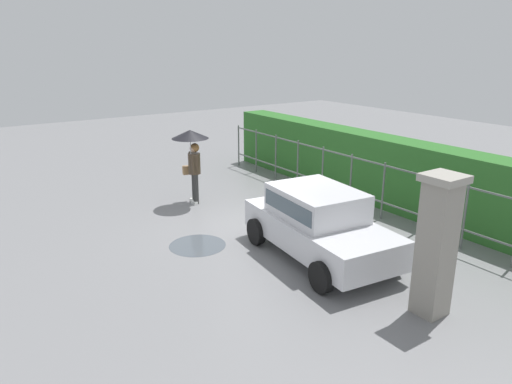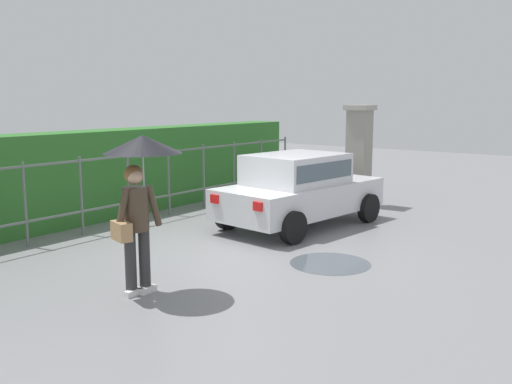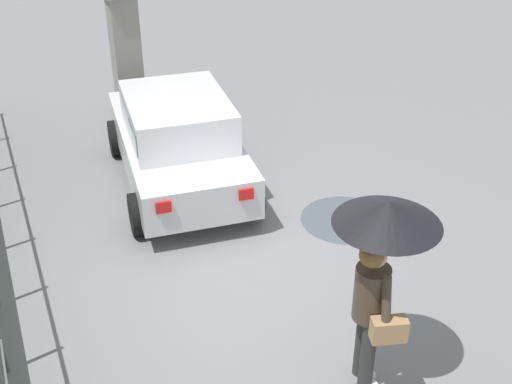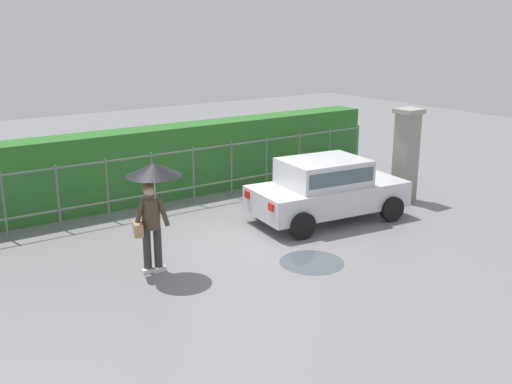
% 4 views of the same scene
% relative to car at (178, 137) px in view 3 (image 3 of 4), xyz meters
% --- Properties ---
extents(ground_plane, '(40.00, 40.00, 0.00)m').
position_rel_car_xyz_m(ground_plane, '(-2.18, -0.06, -0.80)').
color(ground_plane, slate).
extents(car, '(3.88, 2.18, 1.48)m').
position_rel_car_xyz_m(car, '(0.00, 0.00, 0.00)').
color(car, silver).
rests_on(car, ground).
extents(pedestrian, '(1.01, 1.01, 2.12)m').
position_rel_car_xyz_m(pedestrian, '(-4.67, -0.54, 0.80)').
color(pedestrian, '#333333').
rests_on(pedestrian, ground).
extents(gate_pillar, '(0.60, 0.60, 2.42)m').
position_rel_car_xyz_m(gate_pillar, '(2.77, 0.07, 0.44)').
color(gate_pillar, gray).
rests_on(gate_pillar, ground).
extents(puddle_near, '(1.28, 1.28, 0.00)m').
position_rel_car_xyz_m(puddle_near, '(-1.95, -1.85, -0.80)').
color(puddle_near, '#4C545B').
rests_on(puddle_near, ground).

